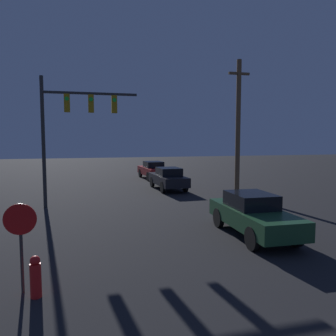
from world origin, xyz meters
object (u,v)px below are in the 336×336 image
at_px(car_mid, 168,178).
at_px(traffic_signal_mast, 71,119).
at_px(car_near, 253,214).
at_px(utility_pole, 238,127).
at_px(stop_sign, 21,231).
at_px(fire_hydrant, 36,277).
at_px(car_far, 153,170).

distance_m(car_mid, traffic_signal_mast, 8.18).
relative_size(car_near, car_mid, 0.99).
relative_size(car_mid, utility_pole, 0.56).
xyz_separation_m(stop_sign, fire_hydrant, (0.32, -0.29, -0.96)).
bearing_deg(fire_hydrant, car_mid, 64.66).
bearing_deg(utility_pole, car_far, 108.47).
relative_size(car_near, stop_sign, 2.19).
xyz_separation_m(stop_sign, utility_pole, (10.34, 10.27, 2.74)).
bearing_deg(car_far, utility_pole, -75.60).
relative_size(traffic_signal_mast, stop_sign, 3.20).
relative_size(car_mid, car_far, 0.99).
xyz_separation_m(car_far, fire_hydrant, (-6.84, -20.09, -0.32)).
height_order(car_near, fire_hydrant, car_near).
bearing_deg(car_near, car_far, -88.72).
bearing_deg(car_far, car_near, -94.01).
xyz_separation_m(car_near, fire_hydrant, (-6.86, -2.94, -0.32)).
height_order(car_near, traffic_signal_mast, traffic_signal_mast).
height_order(car_far, traffic_signal_mast, traffic_signal_mast).
distance_m(car_far, traffic_signal_mast, 12.54).
height_order(stop_sign, utility_pole, utility_pole).
height_order(car_mid, fire_hydrant, car_mid).
relative_size(car_mid, fire_hydrant, 4.82).
relative_size(car_far, utility_pole, 0.56).
xyz_separation_m(car_mid, traffic_signal_mast, (-6.10, -4.02, 3.67)).
distance_m(utility_pole, fire_hydrant, 15.02).
distance_m(car_near, car_far, 17.15).
bearing_deg(stop_sign, fire_hydrant, -42.22).
distance_m(car_near, utility_pole, 8.92).
relative_size(car_near, traffic_signal_mast, 0.68).
xyz_separation_m(car_mid, utility_pole, (3.42, -3.38, 3.38)).
bearing_deg(car_near, traffic_signal_mast, -46.46).
height_order(utility_pole, fire_hydrant, utility_pole).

